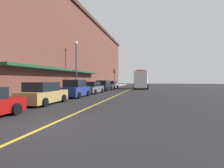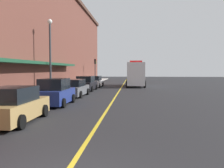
# 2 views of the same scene
# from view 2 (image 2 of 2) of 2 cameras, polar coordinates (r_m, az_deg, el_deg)

# --- Properties ---
(ground_plane) EXTENTS (112.00, 112.00, 0.00)m
(ground_plane) POSITION_cam_2_polar(r_m,az_deg,el_deg) (30.17, 1.89, -1.36)
(ground_plane) COLOR #232326
(sidewalk_left) EXTENTS (2.40, 70.00, 0.15)m
(sidewalk_left) POSITION_cam_2_polar(r_m,az_deg,el_deg) (31.11, -9.59, -1.12)
(sidewalk_left) COLOR #ADA8A0
(sidewalk_left) RESTS_ON ground
(lane_center_stripe) EXTENTS (0.16, 70.00, 0.01)m
(lane_center_stripe) POSITION_cam_2_polar(r_m,az_deg,el_deg) (30.17, 1.89, -1.35)
(lane_center_stripe) COLOR gold
(lane_center_stripe) RESTS_ON ground
(brick_building_left) EXTENTS (10.56, 64.00, 14.01)m
(brick_building_left) POSITION_cam_2_polar(r_m,az_deg,el_deg) (32.39, -20.52, 11.19)
(brick_building_left) COLOR brown
(brick_building_left) RESTS_ON ground
(parked_car_1) EXTENTS (2.16, 4.58, 1.70)m
(parked_car_1) POSITION_cam_2_polar(r_m,az_deg,el_deg) (12.41, -22.10, -4.76)
(parked_car_1) COLOR #A5844C
(parked_car_1) RESTS_ON ground
(parked_car_2) EXTENTS (2.09, 4.23, 1.88)m
(parked_car_2) POSITION_cam_2_polar(r_m,az_deg,el_deg) (17.59, -13.23, -2.02)
(parked_car_2) COLOR navy
(parked_car_2) RESTS_ON ground
(parked_car_3) EXTENTS (2.21, 4.82, 1.61)m
(parked_car_3) POSITION_cam_2_polar(r_m,az_deg,el_deg) (22.96, -8.90, -1.00)
(parked_car_3) COLOR #595B60
(parked_car_3) RESTS_ON ground
(parked_car_4) EXTENTS (2.22, 4.80, 1.75)m
(parked_car_4) POSITION_cam_2_polar(r_m,az_deg,el_deg) (29.12, -6.12, 0.07)
(parked_car_4) COLOR black
(parked_car_4) RESTS_ON ground
(parked_car_5) EXTENTS (2.17, 4.52, 1.61)m
(parked_car_5) POSITION_cam_2_polar(r_m,az_deg,el_deg) (34.88, -4.06, 0.53)
(parked_car_5) COLOR silver
(parked_car_5) RESTS_ON ground
(box_truck) EXTENTS (2.80, 8.27, 3.74)m
(box_truck) POSITION_cam_2_polar(r_m,az_deg,el_deg) (36.49, 5.55, 2.26)
(box_truck) COLOR silver
(box_truck) RESTS_ON ground
(parking_meter_0) EXTENTS (0.14, 0.18, 1.33)m
(parking_meter_0) POSITION_cam_2_polar(r_m,az_deg,el_deg) (27.48, -9.71, 0.34)
(parking_meter_0) COLOR #4C4C51
(parking_meter_0) RESTS_ON sidewalk_left
(parking_meter_1) EXTENTS (0.14, 0.18, 1.33)m
(parking_meter_1) POSITION_cam_2_polar(r_m,az_deg,el_deg) (22.84, -12.77, -0.31)
(parking_meter_1) COLOR #4C4C51
(parking_meter_1) RESTS_ON sidewalk_left
(street_lamp_left) EXTENTS (0.44, 0.44, 6.94)m
(street_lamp_left) POSITION_cam_2_polar(r_m,az_deg,el_deg) (23.01, -14.37, 8.02)
(street_lamp_left) COLOR #33383D
(street_lamp_left) RESTS_ON sidewalk_left
(traffic_light_near) EXTENTS (0.38, 0.36, 4.30)m
(traffic_light_near) POSITION_cam_2_polar(r_m,az_deg,el_deg) (44.43, -3.99, 4.24)
(traffic_light_near) COLOR #232326
(traffic_light_near) RESTS_ON sidewalk_left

